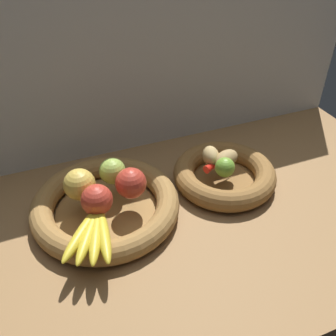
{
  "coord_description": "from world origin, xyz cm",
  "views": [
    {
      "loc": [
        -30.44,
        -68.56,
        67.81
      ],
      "look_at": [
        -2.21,
        2.12,
        9.84
      ],
      "focal_mm": 40.03,
      "sensor_mm": 36.0,
      "label": 1
    }
  ],
  "objects_px": {
    "apple_golden_left": "(79,184)",
    "lime_near": "(225,167)",
    "apple_red_front": "(97,200)",
    "apple_green_back": "(112,171)",
    "fruit_bowl_left": "(106,205)",
    "fruit_bowl_right": "(224,174)",
    "apple_red_right": "(130,182)",
    "chili_pepper": "(220,161)",
    "banana_bunch_front": "(93,233)",
    "potato_large": "(226,159)",
    "potato_oblong": "(211,156)"
  },
  "relations": [
    {
      "from": "apple_golden_left",
      "to": "lime_near",
      "type": "relative_size",
      "value": 1.48
    },
    {
      "from": "apple_red_front",
      "to": "apple_green_back",
      "type": "relative_size",
      "value": 1.09
    },
    {
      "from": "fruit_bowl_left",
      "to": "fruit_bowl_right",
      "type": "height_order",
      "value": "same"
    },
    {
      "from": "apple_red_right",
      "to": "chili_pepper",
      "type": "relative_size",
      "value": 0.67
    },
    {
      "from": "apple_green_back",
      "to": "banana_bunch_front",
      "type": "xyz_separation_m",
      "value": [
        -0.09,
        -0.17,
        -0.02
      ]
    },
    {
      "from": "banana_bunch_front",
      "to": "chili_pepper",
      "type": "xyz_separation_m",
      "value": [
        0.39,
        0.13,
        -0.0
      ]
    },
    {
      "from": "apple_golden_left",
      "to": "apple_red_front",
      "type": "relative_size",
      "value": 1.05
    },
    {
      "from": "lime_near",
      "to": "chili_pepper",
      "type": "xyz_separation_m",
      "value": [
        0.01,
        0.05,
        -0.02
      ]
    },
    {
      "from": "apple_red_front",
      "to": "fruit_bowl_right",
      "type": "bearing_deg",
      "value": 7.53
    },
    {
      "from": "potato_large",
      "to": "chili_pepper",
      "type": "xyz_separation_m",
      "value": [
        -0.01,
        0.01,
        -0.01
      ]
    },
    {
      "from": "apple_red_front",
      "to": "potato_large",
      "type": "distance_m",
      "value": 0.37
    },
    {
      "from": "fruit_bowl_left",
      "to": "fruit_bowl_right",
      "type": "bearing_deg",
      "value": 0.0
    },
    {
      "from": "potato_oblong",
      "to": "potato_large",
      "type": "bearing_deg",
      "value": -37.87
    },
    {
      "from": "apple_golden_left",
      "to": "fruit_bowl_left",
      "type": "bearing_deg",
      "value": -20.46
    },
    {
      "from": "fruit_bowl_right",
      "to": "lime_near",
      "type": "distance_m",
      "value": 0.07
    },
    {
      "from": "fruit_bowl_left",
      "to": "apple_green_back",
      "type": "xyz_separation_m",
      "value": [
        0.04,
        0.05,
        0.07
      ]
    },
    {
      "from": "apple_red_right",
      "to": "potato_large",
      "type": "xyz_separation_m",
      "value": [
        0.28,
        0.02,
        -0.02
      ]
    },
    {
      "from": "fruit_bowl_left",
      "to": "apple_red_front",
      "type": "distance_m",
      "value": 0.09
    },
    {
      "from": "apple_green_back",
      "to": "banana_bunch_front",
      "type": "distance_m",
      "value": 0.2
    },
    {
      "from": "potato_oblong",
      "to": "fruit_bowl_left",
      "type": "bearing_deg",
      "value": -175.16
    },
    {
      "from": "apple_golden_left",
      "to": "potato_large",
      "type": "height_order",
      "value": "apple_golden_left"
    },
    {
      "from": "fruit_bowl_right",
      "to": "chili_pepper",
      "type": "relative_size",
      "value": 2.49
    },
    {
      "from": "lime_near",
      "to": "fruit_bowl_left",
      "type": "bearing_deg",
      "value": 173.51
    },
    {
      "from": "apple_green_back",
      "to": "potato_large",
      "type": "height_order",
      "value": "apple_green_back"
    },
    {
      "from": "apple_green_back",
      "to": "fruit_bowl_right",
      "type": "bearing_deg",
      "value": -8.9
    },
    {
      "from": "fruit_bowl_left",
      "to": "chili_pepper",
      "type": "bearing_deg",
      "value": 1.76
    },
    {
      "from": "apple_green_back",
      "to": "lime_near",
      "type": "distance_m",
      "value": 0.29
    },
    {
      "from": "potato_large",
      "to": "lime_near",
      "type": "xyz_separation_m",
      "value": [
        -0.02,
        -0.04,
        0.0
      ]
    },
    {
      "from": "apple_golden_left",
      "to": "fruit_bowl_right",
      "type": "bearing_deg",
      "value": -2.87
    },
    {
      "from": "fruit_bowl_right",
      "to": "lime_near",
      "type": "relative_size",
      "value": 5.41
    },
    {
      "from": "apple_golden_left",
      "to": "apple_red_front",
      "type": "distance_m",
      "value": 0.07
    },
    {
      "from": "apple_red_right",
      "to": "banana_bunch_front",
      "type": "relative_size",
      "value": 0.42
    },
    {
      "from": "apple_red_right",
      "to": "apple_green_back",
      "type": "bearing_deg",
      "value": 113.59
    },
    {
      "from": "potato_large",
      "to": "chili_pepper",
      "type": "relative_size",
      "value": 0.67
    },
    {
      "from": "apple_green_back",
      "to": "chili_pepper",
      "type": "distance_m",
      "value": 0.3
    },
    {
      "from": "lime_near",
      "to": "chili_pepper",
      "type": "relative_size",
      "value": 0.46
    },
    {
      "from": "apple_red_front",
      "to": "fruit_bowl_left",
      "type": "bearing_deg",
      "value": 61.69
    },
    {
      "from": "fruit_bowl_right",
      "to": "apple_golden_left",
      "type": "height_order",
      "value": "apple_golden_left"
    },
    {
      "from": "apple_red_right",
      "to": "potato_oblong",
      "type": "relative_size",
      "value": 1.14
    },
    {
      "from": "fruit_bowl_left",
      "to": "apple_green_back",
      "type": "bearing_deg",
      "value": 52.72
    },
    {
      "from": "apple_red_right",
      "to": "apple_red_front",
      "type": "distance_m",
      "value": 0.1
    },
    {
      "from": "apple_golden_left",
      "to": "apple_green_back",
      "type": "distance_m",
      "value": 0.09
    },
    {
      "from": "lime_near",
      "to": "apple_green_back",
      "type": "bearing_deg",
      "value": 163.38
    },
    {
      "from": "apple_red_front",
      "to": "banana_bunch_front",
      "type": "bearing_deg",
      "value": -111.46
    },
    {
      "from": "chili_pepper",
      "to": "banana_bunch_front",
      "type": "bearing_deg",
      "value": 178.61
    },
    {
      "from": "potato_large",
      "to": "chili_pepper",
      "type": "height_order",
      "value": "potato_large"
    },
    {
      "from": "potato_oblong",
      "to": "chili_pepper",
      "type": "xyz_separation_m",
      "value": [
        0.02,
        -0.02,
        -0.01
      ]
    },
    {
      "from": "apple_red_right",
      "to": "banana_bunch_front",
      "type": "xyz_separation_m",
      "value": [
        -0.12,
        -0.11,
        -0.03
      ]
    },
    {
      "from": "banana_bunch_front",
      "to": "potato_oblong",
      "type": "xyz_separation_m",
      "value": [
        0.36,
        0.15,
        0.01
      ]
    },
    {
      "from": "apple_green_back",
      "to": "chili_pepper",
      "type": "bearing_deg",
      "value": -7.3
    }
  ]
}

